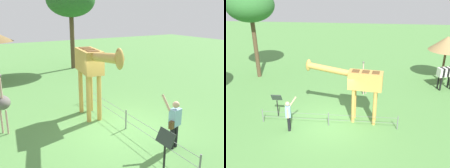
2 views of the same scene
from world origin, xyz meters
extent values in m
plane|color=#568E47|center=(0.00, 0.00, 0.00)|extent=(60.00, 60.00, 0.00)
cylinder|color=gold|center=(-1.23, -0.29, 0.95)|extent=(0.18, 0.18, 1.90)
cylinder|color=gold|center=(-1.29, -0.73, 0.95)|extent=(0.18, 0.18, 1.90)
cylinder|color=gold|center=(-2.32, -0.15, 0.95)|extent=(0.18, 0.18, 1.90)
cylinder|color=gold|center=(-2.38, -0.59, 0.95)|extent=(0.18, 0.18, 1.90)
cube|color=gold|center=(-1.80, -0.44, 2.35)|extent=(1.78, 0.91, 0.90)
cube|color=brown|center=(-1.31, -0.51, 2.81)|extent=(0.41, 0.48, 0.02)
cube|color=brown|center=(-1.80, -0.44, 2.81)|extent=(0.41, 0.48, 0.02)
cube|color=brown|center=(-2.30, -0.38, 2.81)|extent=(0.41, 0.48, 0.02)
cylinder|color=gold|center=(-0.04, -0.67, 2.77)|extent=(2.44, 0.63, 0.62)
ellipsoid|color=gold|center=(1.14, -0.83, 2.93)|extent=(0.39, 0.30, 0.67)
cylinder|color=brown|center=(1.14, -0.77, 3.11)|extent=(0.05, 0.05, 0.14)
cylinder|color=brown|center=(1.14, -0.89, 3.11)|extent=(0.05, 0.05, 0.14)
cylinder|color=black|center=(1.93, 0.67, 0.39)|extent=(0.14, 0.14, 0.78)
cylinder|color=black|center=(1.89, 0.86, 0.39)|extent=(0.14, 0.14, 0.78)
cube|color=#8CBFE0|center=(1.91, 0.76, 1.06)|extent=(0.31, 0.40, 0.55)
sphere|color=#D8AD8C|center=(1.91, 0.76, 1.47)|extent=(0.22, 0.22, 0.22)
cylinder|color=#D8AD8C|center=(1.70, 0.56, 1.51)|extent=(0.39, 0.16, 0.50)
cylinder|color=#D8AD8C|center=(1.87, 0.98, 1.05)|extent=(0.08, 0.08, 0.50)
cube|color=brown|center=(2.01, 0.56, 0.88)|extent=(0.16, 0.22, 0.24)
cylinder|color=#CC9E93|center=(-1.76, -3.71, 0.45)|extent=(0.07, 0.07, 0.90)
cylinder|color=#CC9E93|center=(-1.92, -3.87, 0.45)|extent=(0.07, 0.07, 0.90)
ellipsoid|color=#66605B|center=(-1.84, -3.79, 1.18)|extent=(0.70, 0.56, 0.49)
cylinder|color=#CC9E93|center=(-1.69, -3.79, 1.73)|extent=(0.08, 0.08, 0.80)
cylinder|color=brown|center=(-11.00, 2.47, 2.00)|extent=(0.33, 0.33, 3.99)
ellipsoid|color=#285B28|center=(-11.00, 2.47, 5.06)|extent=(3.55, 3.55, 2.49)
cylinder|color=black|center=(2.91, -0.51, 0.47)|extent=(0.06, 0.06, 0.95)
cube|color=#333D38|center=(2.91, -0.51, 1.13)|extent=(0.56, 0.21, 0.38)
cylinder|color=slate|center=(-3.50, 0.18, 0.38)|extent=(0.05, 0.05, 0.75)
cylinder|color=slate|center=(0.00, 0.18, 0.38)|extent=(0.05, 0.05, 0.75)
cylinder|color=slate|center=(3.50, 0.18, 0.38)|extent=(0.05, 0.05, 0.75)
cube|color=slate|center=(0.00, 0.18, 0.64)|extent=(7.00, 0.01, 0.01)
cube|color=slate|center=(0.00, 0.18, 0.34)|extent=(7.00, 0.01, 0.01)
camera|label=1|loc=(7.36, -4.66, 4.25)|focal=41.08mm
camera|label=2|loc=(-1.60, 11.22, 7.20)|focal=40.34mm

